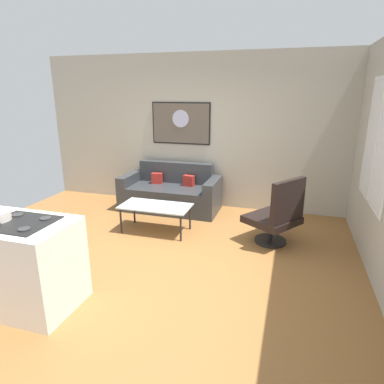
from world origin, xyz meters
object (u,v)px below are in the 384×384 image
object	(u,v)px
coffee_table	(156,208)
armchair	(277,215)
couch	(171,194)
wall_painting	(181,123)

from	to	relation	value
coffee_table	armchair	xyz separation A→B (m)	(1.84, 0.07, 0.05)
couch	armchair	xyz separation A→B (m)	(1.98, -0.99, 0.15)
coffee_table	wall_painting	world-z (taller)	wall_painting
couch	wall_painting	size ratio (longest dim) A/B	1.59
couch	coffee_table	bearing A→B (deg)	-82.39
coffee_table	wall_painting	bearing A→B (deg)	92.93
couch	wall_painting	bearing A→B (deg)	81.15
armchair	wall_painting	xyz separation A→B (m)	(-1.91, 1.42, 1.11)
couch	coffee_table	world-z (taller)	couch
coffee_table	armchair	world-z (taller)	armchair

